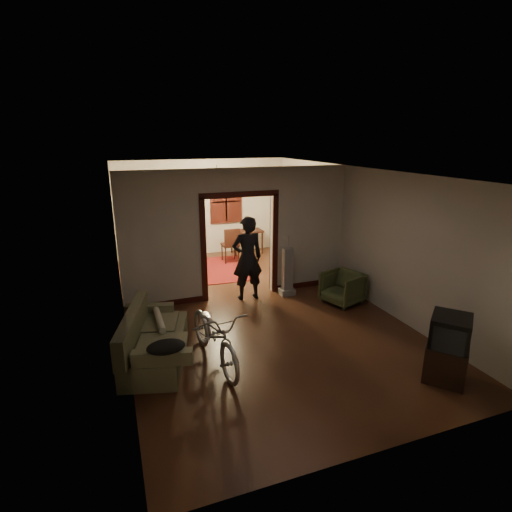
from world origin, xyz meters
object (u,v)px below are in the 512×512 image
sofa (156,334)px  person (247,258)px  armchair (342,288)px  locker (165,233)px  desk (247,242)px  bicycle (215,334)px

sofa → person: person is taller
sofa → person: (2.17, 1.86, 0.49)m
armchair → locker: locker is taller
locker → desk: (2.41, -0.06, -0.46)m
locker → bicycle: bearing=-75.9°
sofa → armchair: 4.08m
sofa → locker: 5.37m
bicycle → locker: bearing=83.0°
sofa → bicycle: bicycle is taller
bicycle → armchair: bicycle is taller
bicycle → locker: (0.05, 5.71, 0.31)m
person → bicycle: bearing=60.2°
sofa → person: bearing=55.8°
bicycle → locker: locker is taller
sofa → desk: 6.18m
bicycle → locker: size_ratio=1.16×
sofa → locker: (0.90, 5.28, 0.38)m
bicycle → desk: 6.16m
desk → person: bearing=-127.1°
person → desk: size_ratio=1.95×
sofa → desk: size_ratio=1.97×
sofa → desk: bearing=72.8°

